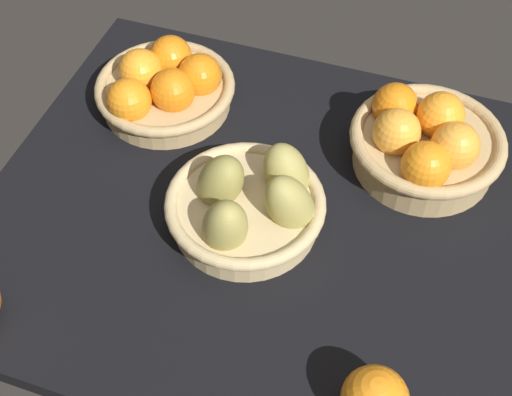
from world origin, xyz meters
The scene contains 4 objects.
market_tray centered at (0.00, 0.00, 1.50)cm, with size 84.00×72.00×3.00cm, color black.
basket_center_pears centered at (1.34, 2.91, 7.05)cm, with size 24.40×23.48×13.45cm.
basket_near_left centered at (-20.43, -16.71, 8.06)cm, with size 24.08×24.08×11.98cm.
basket_near_right centered at (23.16, -16.58, 7.05)cm, with size 23.57×23.57×9.92cm.
Camera 1 is at (-20.00, 62.72, 86.23)cm, focal length 49.29 mm.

